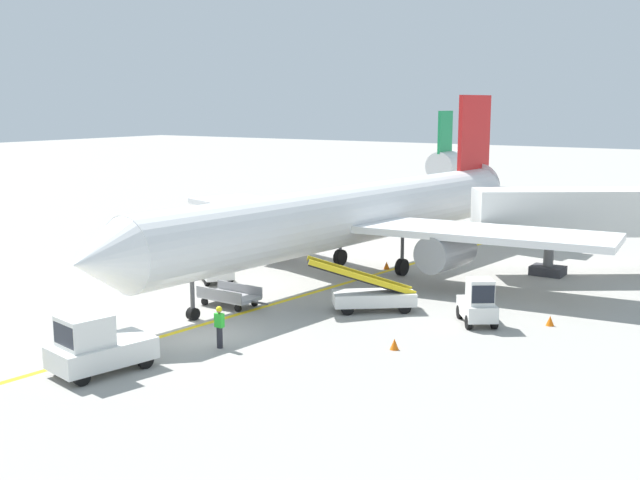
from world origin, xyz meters
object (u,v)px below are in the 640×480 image
object	(u,v)px
belt_loader_aft_hold	(371,294)
baggage_tug_near_wing	(478,304)
belt_loader_forward_hold	(212,265)
safety_cone_wingtip_left	(387,265)
airliner	(355,215)
safety_cone_nose_right	(488,286)
pushback_tug	(97,346)
baggage_cart_loaded	(230,296)
safety_cone_wingtip_right	(394,344)
jet_bridge	(607,213)
safety_cone_tail_area	(550,321)
ground_crew_marshaller	(219,326)
safety_cone_nose_left	(402,265)

from	to	relation	value
belt_loader_aft_hold	baggage_tug_near_wing	bearing A→B (deg)	6.39
belt_loader_forward_hold	safety_cone_wingtip_left	distance (m)	10.18
baggage_tug_near_wing	safety_cone_wingtip_left	world-z (taller)	baggage_tug_near_wing
airliner	safety_cone_nose_right	size ratio (longest dim) A/B	80.31
pushback_tug	safety_cone_wingtip_left	distance (m)	21.25
baggage_cart_loaded	safety_cone_wingtip_left	xyz separation A→B (m)	(2.34, 11.46, -0.25)
baggage_tug_near_wing	belt_loader_forward_hold	bearing A→B (deg)	178.35
airliner	belt_loader_aft_hold	distance (m)	8.19
baggage_tug_near_wing	safety_cone_nose_right	size ratio (longest dim) A/B	6.15
baggage_cart_loaded	safety_cone_wingtip_right	world-z (taller)	baggage_cart_loaded
jet_bridge	airliner	bearing A→B (deg)	-147.11
safety_cone_wingtip_left	safety_cone_wingtip_right	size ratio (longest dim) A/B	1.00
airliner	pushback_tug	xyz separation A→B (m)	(0.45, -18.97, -2.42)
belt_loader_aft_hold	safety_cone_wingtip_left	bearing A→B (deg)	113.78
airliner	belt_loader_forward_hold	world-z (taller)	airliner
airliner	baggage_tug_near_wing	world-z (taller)	airliner
belt_loader_forward_hold	safety_cone_tail_area	bearing A→B (deg)	3.38
safety_cone_tail_area	baggage_cart_loaded	bearing A→B (deg)	-160.03
baggage_tug_near_wing	safety_cone_tail_area	distance (m)	3.21
ground_crew_marshaller	safety_cone_tail_area	bearing A→B (deg)	45.54
safety_cone_nose_right	safety_cone_wingtip_left	size ratio (longest dim) A/B	1.00
jet_bridge	safety_cone_tail_area	size ratio (longest dim) A/B	27.21
belt_loader_aft_hold	safety_cone_nose_left	distance (m)	9.46
safety_cone_wingtip_left	baggage_tug_near_wing	bearing A→B (deg)	-42.26
belt_loader_forward_hold	safety_cone_tail_area	xyz separation A→B (m)	(18.34, 1.08, -0.56)
jet_bridge	ground_crew_marshaller	xyz separation A→B (m)	(-9.50, -22.01, -2.63)
safety_cone_wingtip_left	safety_cone_wingtip_right	xyz separation A→B (m)	(7.35, -13.07, 0.00)
jet_bridge	safety_cone_wingtip_left	size ratio (longest dim) A/B	27.21
pushback_tug	safety_cone_tail_area	bearing A→B (deg)	51.31
safety_cone_nose_left	safety_cone_tail_area	size ratio (longest dim) A/B	1.00
safety_cone_wingtip_left	airliner	bearing A→B (deg)	-109.74
ground_crew_marshaller	belt_loader_aft_hold	bearing A→B (deg)	74.24
baggage_tug_near_wing	ground_crew_marshaller	size ratio (longest dim) A/B	1.59
ground_crew_marshaller	safety_cone_wingtip_right	world-z (taller)	ground_crew_marshaller
airliner	jet_bridge	bearing A→B (deg)	32.89
jet_bridge	safety_cone_wingtip_right	world-z (taller)	jet_bridge
jet_bridge	baggage_cart_loaded	xyz separation A→B (m)	(-13.30, -16.81, -3.07)
belt_loader_aft_hold	safety_cone_tail_area	world-z (taller)	belt_loader_aft_hold
pushback_tug	ground_crew_marshaller	distance (m)	4.93
pushback_tug	safety_cone_wingtip_left	world-z (taller)	pushback_tug
ground_crew_marshaller	safety_cone_tail_area	world-z (taller)	ground_crew_marshaller
safety_cone_nose_right	safety_cone_wingtip_left	bearing A→B (deg)	165.37
belt_loader_forward_hold	safety_cone_wingtip_right	world-z (taller)	belt_loader_forward_hold
jet_bridge	pushback_tug	distance (m)	29.01
airliner	safety_cone_nose_left	distance (m)	4.48
ground_crew_marshaller	pushback_tug	bearing A→B (deg)	-111.71
airliner	safety_cone_nose_right	distance (m)	8.38
baggage_tug_near_wing	safety_cone_tail_area	world-z (taller)	baggage_tug_near_wing
pushback_tug	baggage_tug_near_wing	bearing A→B (deg)	55.48
belt_loader_forward_hold	airliner	bearing A→B (deg)	41.05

